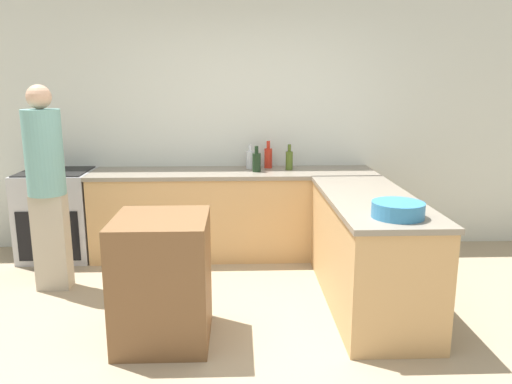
# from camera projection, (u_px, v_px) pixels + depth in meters

# --- Properties ---
(ground_plane) EXTENTS (14.00, 14.00, 0.00)m
(ground_plane) POSITION_uv_depth(u_px,v_px,m) (233.00, 349.00, 3.39)
(ground_plane) COLOR tan
(wall_back) EXTENTS (8.00, 0.06, 2.70)m
(wall_back) POSITION_uv_depth(u_px,v_px,m) (233.00, 123.00, 5.32)
(wall_back) COLOR silver
(wall_back) RESTS_ON ground_plane
(counter_back) EXTENTS (2.88, 0.66, 0.89)m
(counter_back) POSITION_uv_depth(u_px,v_px,m) (234.00, 213.00, 5.18)
(counter_back) COLOR tan
(counter_back) RESTS_ON ground_plane
(counter_peninsula) EXTENTS (0.69, 1.82, 0.89)m
(counter_peninsula) POSITION_uv_depth(u_px,v_px,m) (368.00, 250.00, 4.04)
(counter_peninsula) COLOR tan
(counter_peninsula) RESTS_ON ground_plane
(range_oven) EXTENTS (0.71, 0.64, 0.90)m
(range_oven) POSITION_uv_depth(u_px,v_px,m) (58.00, 214.00, 5.11)
(range_oven) COLOR #ADADB2
(range_oven) RESTS_ON ground_plane
(island_table) EXTENTS (0.63, 0.66, 0.88)m
(island_table) POSITION_uv_depth(u_px,v_px,m) (163.00, 279.00, 3.44)
(island_table) COLOR brown
(island_table) RESTS_ON ground_plane
(mixing_bowl) EXTENTS (0.35, 0.35, 0.11)m
(mixing_bowl) POSITION_uv_depth(u_px,v_px,m) (398.00, 210.00, 3.33)
(mixing_bowl) COLOR teal
(mixing_bowl) RESTS_ON counter_peninsula
(olive_oil_bottle) EXTENTS (0.07, 0.07, 0.26)m
(olive_oil_bottle) POSITION_uv_depth(u_px,v_px,m) (289.00, 160.00, 5.14)
(olive_oil_bottle) COLOR #475B1E
(olive_oil_bottle) RESTS_ON counter_back
(vinegar_bottle_clear) EXTENTS (0.09, 0.09, 0.25)m
(vinegar_bottle_clear) POSITION_uv_depth(u_px,v_px,m) (250.00, 159.00, 5.22)
(vinegar_bottle_clear) COLOR silver
(vinegar_bottle_clear) RESTS_ON counter_back
(hot_sauce_bottle) EXTENTS (0.08, 0.08, 0.28)m
(hot_sauce_bottle) POSITION_uv_depth(u_px,v_px,m) (268.00, 157.00, 5.25)
(hot_sauce_bottle) COLOR red
(hot_sauce_bottle) RESTS_ON counter_back
(wine_bottle_dark) EXTENTS (0.09, 0.09, 0.26)m
(wine_bottle_dark) POSITION_uv_depth(u_px,v_px,m) (257.00, 162.00, 5.02)
(wine_bottle_dark) COLOR black
(wine_bottle_dark) RESTS_ON counter_back
(person_by_range) EXTENTS (0.31, 0.31, 1.76)m
(person_by_range) POSITION_uv_depth(u_px,v_px,m) (46.00, 180.00, 4.20)
(person_by_range) COLOR #ADA38E
(person_by_range) RESTS_ON ground_plane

